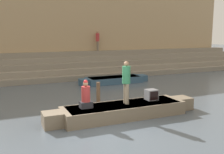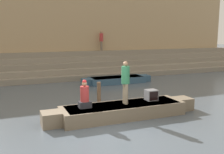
{
  "view_description": "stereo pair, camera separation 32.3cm",
  "coord_description": "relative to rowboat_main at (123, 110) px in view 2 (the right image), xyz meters",
  "views": [
    {
      "loc": [
        -3.2,
        -7.85,
        3.26
      ],
      "look_at": [
        1.26,
        2.32,
        1.42
      ],
      "focal_mm": 42.0,
      "sensor_mm": 36.0,
      "label": 1
    },
    {
      "loc": [
        -2.9,
        -7.98,
        3.26
      ],
      "look_at": [
        1.26,
        2.32,
        1.42
      ],
      "focal_mm": 42.0,
      "sensor_mm": 36.0,
      "label": 2
    }
  ],
  "objects": [
    {
      "name": "ground_plane",
      "position": [
        -1.26,
        -1.12,
        -0.28
      ],
      "size": [
        120.0,
        120.0,
        0.0
      ],
      "primitive_type": "plane",
      "color": "#4C5660"
    },
    {
      "name": "ghat_steps",
      "position": [
        -1.26,
        10.51,
        0.41
      ],
      "size": [
        36.0,
        3.38,
        1.86
      ],
      "color": "gray",
      "rests_on": "ground"
    },
    {
      "name": "back_wall",
      "position": [
        -1.26,
        12.35,
        3.2
      ],
      "size": [
        34.2,
        1.28,
        7.01
      ],
      "color": "tan",
      "rests_on": "ground"
    },
    {
      "name": "rowboat_main",
      "position": [
        0.0,
        0.0,
        0.0
      ],
      "size": [
        6.33,
        1.49,
        0.52
      ],
      "rotation": [
        0.0,
        0.0,
        0.06
      ],
      "color": "#756651",
      "rests_on": "ground"
    },
    {
      "name": "person_standing",
      "position": [
        0.1,
        0.03,
        1.22
      ],
      "size": [
        0.32,
        0.32,
        1.69
      ],
      "rotation": [
        0.0,
        0.0,
        -0.08
      ],
      "color": "gray",
      "rests_on": "rowboat_main"
    },
    {
      "name": "person_rowing",
      "position": [
        -1.54,
        0.1,
        0.67
      ],
      "size": [
        0.45,
        0.36,
        1.06
      ],
      "rotation": [
        0.0,
        0.0,
        -0.2
      ],
      "color": "#28282D",
      "rests_on": "rowboat_main"
    },
    {
      "name": "tv_set",
      "position": [
        1.34,
        0.14,
        0.46
      ],
      "size": [
        0.46,
        0.44,
        0.44
      ],
      "rotation": [
        0.0,
        0.0,
        -0.07
      ],
      "color": "slate",
      "rests_on": "rowboat_main"
    },
    {
      "name": "moored_boat_shore",
      "position": [
        2.61,
        6.77,
        -0.05
      ],
      "size": [
        4.79,
        1.31,
        0.42
      ],
      "rotation": [
        0.0,
        0.0,
        0.02
      ],
      "color": "#33516B",
      "rests_on": "ground"
    },
    {
      "name": "mooring_post",
      "position": [
        -0.21,
        2.33,
        0.23
      ],
      "size": [
        0.18,
        0.18,
        1.02
      ],
      "primitive_type": "cylinder",
      "color": "brown",
      "rests_on": "ground"
    },
    {
      "name": "person_on_steps",
      "position": [
        3.18,
        11.41,
        2.53
      ],
      "size": [
        0.3,
        0.3,
        1.62
      ],
      "rotation": [
        0.0,
        0.0,
        3.16
      ],
      "color": "#756656",
      "rests_on": "ghat_steps"
    }
  ]
}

